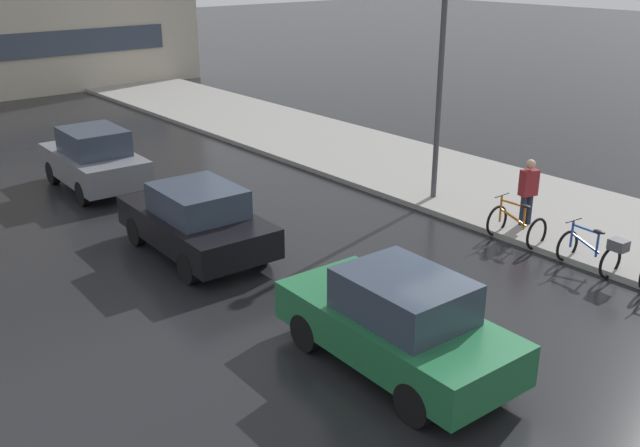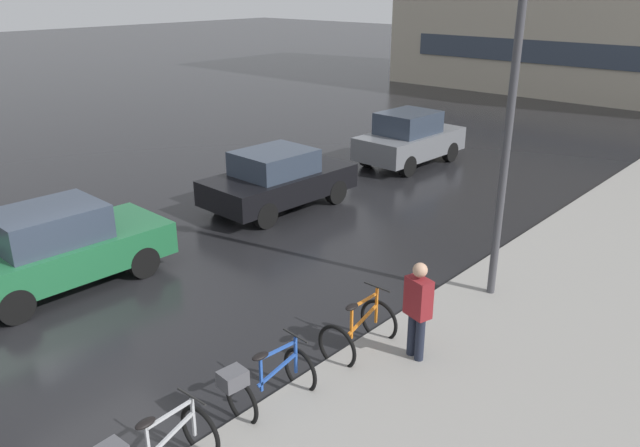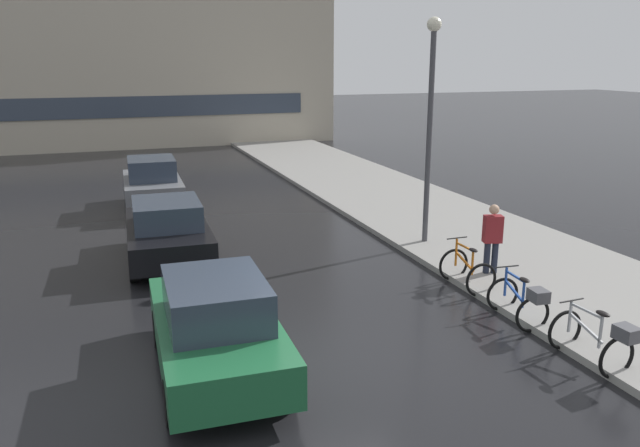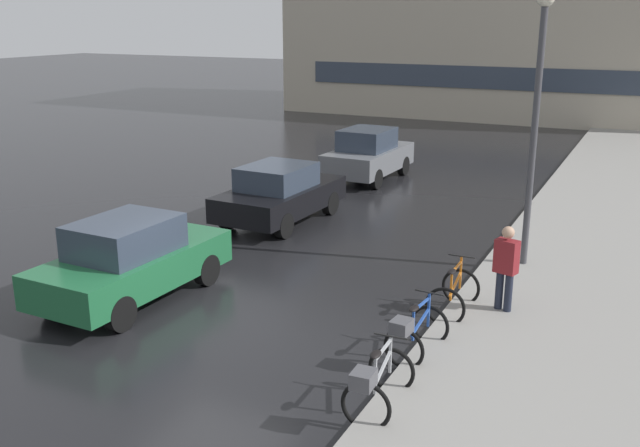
% 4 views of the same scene
% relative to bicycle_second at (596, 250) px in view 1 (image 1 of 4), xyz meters
% --- Properties ---
extents(ground_plane, '(140.00, 140.00, 0.00)m').
position_rel_bicycle_second_xyz_m(ground_plane, '(-3.64, -0.34, -0.48)').
color(ground_plane, black).
extents(sidewalk_kerb, '(4.80, 60.00, 0.14)m').
position_rel_bicycle_second_xyz_m(sidewalk_kerb, '(2.36, 9.66, -0.41)').
color(sidewalk_kerb, gray).
rests_on(sidewalk_kerb, ground).
extents(bicycle_second, '(0.78, 1.38, 0.95)m').
position_rel_bicycle_second_xyz_m(bicycle_second, '(0.00, 0.00, 0.00)').
color(bicycle_second, black).
rests_on(bicycle_second, ground).
extents(bicycle_third, '(0.74, 1.13, 1.02)m').
position_rel_bicycle_second_xyz_m(bicycle_third, '(0.08, 1.98, -0.07)').
color(bicycle_third, black).
rests_on(bicycle_third, ground).
extents(car_green, '(1.90, 4.07, 1.62)m').
position_rel_bicycle_second_xyz_m(car_green, '(-5.66, 0.04, 0.32)').
color(car_green, '#1E6038').
rests_on(car_green, ground).
extents(car_black, '(2.03, 4.07, 1.55)m').
position_rel_bicycle_second_xyz_m(car_black, '(-5.74, 5.97, 0.30)').
color(car_black, black).
rests_on(car_black, ground).
extents(car_grey, '(1.89, 3.83, 1.71)m').
position_rel_bicycle_second_xyz_m(car_grey, '(-5.58, 11.69, 0.36)').
color(car_grey, slate).
rests_on(car_grey, ground).
extents(pedestrian, '(0.45, 0.34, 1.71)m').
position_rel_bicycle_second_xyz_m(pedestrian, '(0.91, 2.32, 0.49)').
color(pedestrian, '#1E2333').
rests_on(pedestrian, ground).
extents(streetlamp, '(0.36, 0.36, 5.77)m').
position_rel_bicycle_second_xyz_m(streetlamp, '(0.77, 5.05, 3.11)').
color(streetlamp, '#424247').
rests_on(streetlamp, ground).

